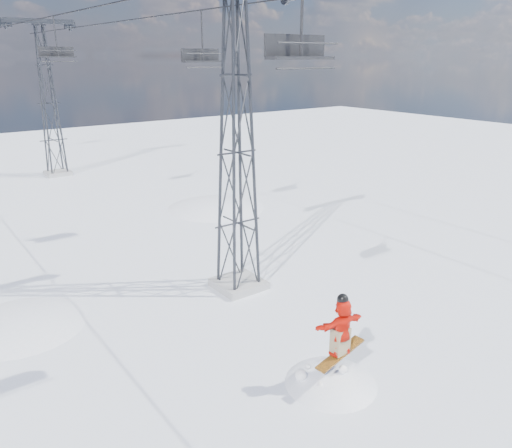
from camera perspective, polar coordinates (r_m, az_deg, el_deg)
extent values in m
plane|color=white|center=(14.86, 14.02, -18.72)|extent=(120.00, 120.00, 0.00)
sphere|color=white|center=(34.81, -4.20, -13.29)|extent=(20.00, 20.00, 20.00)
cube|color=#999999|center=(20.31, -2.01, -6.84)|extent=(1.80, 1.80, 0.30)
cube|color=#999999|center=(42.36, -21.69, 5.43)|extent=(1.80, 1.80, 0.30)
cube|color=#2A2C31|center=(41.52, -23.62, 20.48)|extent=(5.00, 0.35, 0.35)
cube|color=#2A2C31|center=(41.01, -26.73, 19.84)|extent=(0.80, 0.25, 0.50)
cube|color=#2A2C31|center=(42.11, -20.51, 20.51)|extent=(0.80, 0.25, 0.50)
cylinder|color=black|center=(27.92, -21.03, 21.55)|extent=(0.06, 51.00, 0.06)
cylinder|color=black|center=(29.51, -12.21, 22.09)|extent=(0.06, 51.00, 0.06)
sphere|color=white|center=(16.23, 8.20, -22.53)|extent=(4.40, 4.40, 4.40)
cube|color=#BB6E18|center=(14.33, 9.60, -14.42)|extent=(1.70, 0.45, 0.38)
imported|color=red|center=(13.89, 9.79, -11.49)|extent=(1.58, 0.67, 1.65)
cube|color=#8D7A57|center=(14.12, 9.69, -13.06)|extent=(0.50, 0.41, 0.76)
sphere|color=black|center=(13.51, 9.98, -8.53)|extent=(0.31, 0.31, 0.31)
cylinder|color=black|center=(12.33, 5.29, 23.04)|extent=(0.07, 0.07, 2.01)
cube|color=black|center=(12.30, 5.14, 18.38)|extent=(1.83, 0.41, 0.07)
cube|color=black|center=(12.45, 4.53, 19.66)|extent=(1.83, 0.05, 0.50)
cylinder|color=black|center=(12.13, 5.85, 17.28)|extent=(1.83, 0.05, 0.05)
cylinder|color=black|center=(12.09, 6.10, 19.86)|extent=(1.83, 0.05, 0.05)
cylinder|color=black|center=(24.54, -6.18, 20.56)|extent=(0.08, 0.08, 2.21)
cube|color=black|center=(24.53, -6.09, 17.98)|extent=(2.01, 0.45, 0.08)
cube|color=black|center=(24.72, -6.39, 18.67)|extent=(2.01, 0.06, 0.55)
cylinder|color=black|center=(24.31, -5.75, 17.39)|extent=(2.01, 0.06, 0.06)
cylinder|color=black|center=(24.27, -5.74, 18.82)|extent=(2.01, 0.05, 0.05)
cylinder|color=black|center=(29.77, -21.93, 19.24)|extent=(0.07, 0.07, 2.01)
cube|color=black|center=(29.75, -21.69, 17.32)|extent=(1.83, 0.41, 0.07)
cube|color=black|center=(29.94, -21.86, 17.83)|extent=(1.83, 0.05, 0.50)
cylinder|color=black|center=(29.53, -21.51, 16.89)|extent=(1.83, 0.05, 0.05)
cylinder|color=black|center=(29.49, -21.61, 17.95)|extent=(1.83, 0.05, 0.05)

